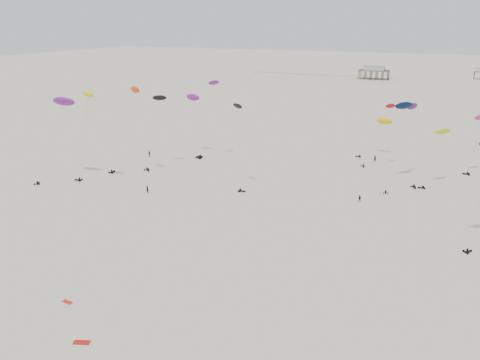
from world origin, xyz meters
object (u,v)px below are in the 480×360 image
at_px(rig_8, 476,132).
at_px(rig_0, 436,143).
at_px(rig_4, 156,121).
at_px(spectator_0, 148,193).
at_px(pavilion_main, 374,73).

bearing_deg(rig_8, rig_0, 145.27).
relative_size(rig_4, spectator_0, 8.95).
bearing_deg(rig_0, rig_4, -14.36).
height_order(pavilion_main, rig_8, rig_8).
bearing_deg(spectator_0, rig_0, -140.69).
bearing_deg(rig_4, rig_8, 142.41).
bearing_deg(rig_8, rig_4, 107.95).
relative_size(pavilion_main, rig_8, 1.28).
bearing_deg(rig_0, pavilion_main, -103.82).
xyz_separation_m(pavilion_main, rig_0, (48.25, -226.05, 6.58)).
distance_m(pavilion_main, spectator_0, 261.79).
xyz_separation_m(rig_0, rig_4, (-73.40, -14.94, 2.41)).
height_order(pavilion_main, spectator_0, pavilion_main).
bearing_deg(rig_4, rig_0, 134.35).
relative_size(rig_0, spectator_0, 6.70).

